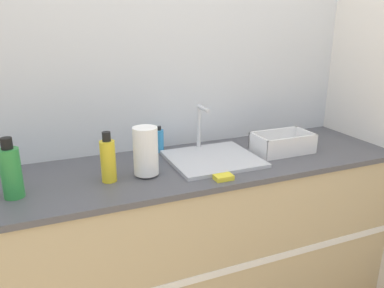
{
  "coord_description": "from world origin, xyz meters",
  "views": [
    {
      "loc": [
        -0.62,
        -1.42,
        1.66
      ],
      "look_at": [
        0.09,
        0.29,
        1.05
      ],
      "focal_mm": 35.0,
      "sensor_mm": 36.0,
      "label": 1
    }
  ],
  "objects_px": {
    "sink": "(212,157)",
    "dish_rack": "(282,145)",
    "bottle_yellow": "(108,160)",
    "bottle_green": "(11,172)",
    "paper_towel_roll": "(146,151)",
    "soap_dispenser": "(160,141)"
  },
  "relations": [
    {
      "from": "sink",
      "to": "dish_rack",
      "type": "relative_size",
      "value": 1.4
    },
    {
      "from": "paper_towel_roll",
      "to": "dish_rack",
      "type": "xyz_separation_m",
      "value": [
        0.83,
        0.04,
        -0.08
      ]
    },
    {
      "from": "paper_towel_roll",
      "to": "bottle_yellow",
      "type": "height_order",
      "value": "paper_towel_roll"
    },
    {
      "from": "paper_towel_roll",
      "to": "bottle_yellow",
      "type": "relative_size",
      "value": 1.01
    },
    {
      "from": "sink",
      "to": "bottle_yellow",
      "type": "relative_size",
      "value": 1.93
    },
    {
      "from": "bottle_yellow",
      "to": "soap_dispenser",
      "type": "height_order",
      "value": "bottle_yellow"
    },
    {
      "from": "sink",
      "to": "paper_towel_roll",
      "type": "bearing_deg",
      "value": -169.77
    },
    {
      "from": "bottle_yellow",
      "to": "paper_towel_roll",
      "type": "bearing_deg",
      "value": -0.41
    },
    {
      "from": "paper_towel_roll",
      "to": "bottle_yellow",
      "type": "distance_m",
      "value": 0.18
    },
    {
      "from": "paper_towel_roll",
      "to": "soap_dispenser",
      "type": "height_order",
      "value": "paper_towel_roll"
    },
    {
      "from": "sink",
      "to": "dish_rack",
      "type": "distance_m",
      "value": 0.44
    },
    {
      "from": "soap_dispenser",
      "to": "bottle_yellow",
      "type": "bearing_deg",
      "value": -138.73
    },
    {
      "from": "sink",
      "to": "paper_towel_roll",
      "type": "relative_size",
      "value": 1.91
    },
    {
      "from": "bottle_yellow",
      "to": "dish_rack",
      "type": "bearing_deg",
      "value": 2.15
    },
    {
      "from": "sink",
      "to": "paper_towel_roll",
      "type": "height_order",
      "value": "sink"
    },
    {
      "from": "dish_rack",
      "to": "soap_dispenser",
      "type": "height_order",
      "value": "soap_dispenser"
    },
    {
      "from": "paper_towel_roll",
      "to": "bottle_green",
      "type": "distance_m",
      "value": 0.6
    },
    {
      "from": "bottle_green",
      "to": "soap_dispenser",
      "type": "height_order",
      "value": "bottle_green"
    },
    {
      "from": "sink",
      "to": "paper_towel_roll",
      "type": "xyz_separation_m",
      "value": [
        -0.4,
        -0.07,
        0.11
      ]
    },
    {
      "from": "dish_rack",
      "to": "paper_towel_roll",
      "type": "bearing_deg",
      "value": -177.28
    },
    {
      "from": "sink",
      "to": "soap_dispenser",
      "type": "xyz_separation_m",
      "value": [
        -0.22,
        0.24,
        0.05
      ]
    },
    {
      "from": "sink",
      "to": "bottle_green",
      "type": "bearing_deg",
      "value": -175.09
    }
  ]
}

